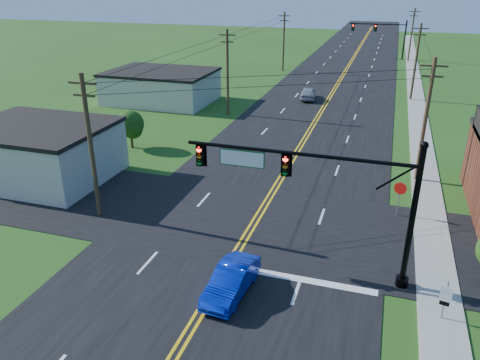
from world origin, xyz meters
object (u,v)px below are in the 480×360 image
(signal_mast_main, at_px, (317,186))
(signal_mast_far, at_px, (380,33))
(stop_sign, at_px, (400,192))
(blue_car, at_px, (231,281))
(route_sign, at_px, (445,298))

(signal_mast_main, distance_m, signal_mast_far, 72.00)
(stop_sign, bearing_deg, signal_mast_main, -102.26)
(signal_mast_main, xyz_separation_m, stop_sign, (4.16, 7.63, -3.09))
(signal_mast_far, height_order, blue_car, signal_mast_far)
(signal_mast_main, height_order, blue_car, signal_mast_main)
(signal_mast_far, relative_size, route_sign, 5.45)
(signal_mast_far, bearing_deg, signal_mast_main, -90.08)
(signal_mast_main, distance_m, route_sign, 7.39)
(route_sign, relative_size, stop_sign, 0.88)
(route_sign, height_order, stop_sign, stop_sign)
(signal_mast_far, xyz_separation_m, blue_car, (-3.39, -75.09, -3.84))
(signal_mast_far, xyz_separation_m, route_sign, (6.05, -74.02, -3.37))
(signal_mast_far, xyz_separation_m, stop_sign, (4.06, -64.37, -2.89))
(signal_mast_far, height_order, route_sign, signal_mast_far)
(signal_mast_main, relative_size, signal_mast_far, 1.03)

